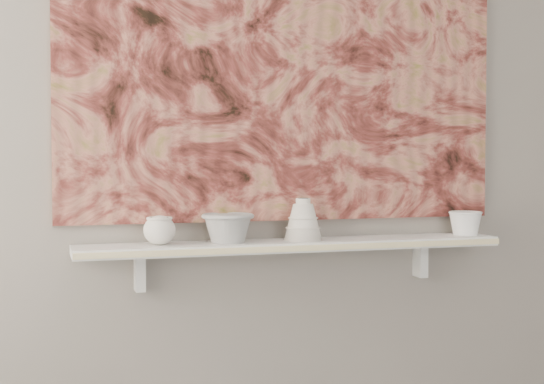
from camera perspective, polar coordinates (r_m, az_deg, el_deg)
name	(u,v)px	position (r m, az deg, el deg)	size (l,w,h in m)	color
wall_back	(285,112)	(2.53, 1.01, 6.04)	(3.60, 3.60, 0.00)	gray
shelf	(295,245)	(2.45, 1.71, -4.02)	(1.40, 0.18, 0.03)	silver
shelf_stripe	(304,248)	(2.36, 2.45, -4.25)	(1.40, 0.01, 0.02)	beige
bracket_left	(140,272)	(2.41, -9.94, -5.95)	(0.03, 0.06, 0.12)	silver
bracket_right	(420,260)	(2.72, 11.10, -5.03)	(0.03, 0.06, 0.12)	silver
painting	(287,54)	(2.54, 1.12, 10.34)	(1.50, 0.03, 1.10)	maroon
house_motif	(410,148)	(2.68, 10.37, 3.27)	(0.09, 0.00, 0.08)	black
bowl_grey	(228,228)	(2.38, -3.34, -2.69)	(0.17, 0.17, 0.10)	gray
cup_cream	(159,230)	(2.34, -8.47, -2.87)	(0.10, 0.10, 0.09)	white
bell_vessel	(303,219)	(2.45, 2.36, -2.06)	(0.12, 0.12, 0.14)	silver
bowl_white	(465,223)	(2.72, 14.35, -2.27)	(0.11, 0.11, 0.08)	white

